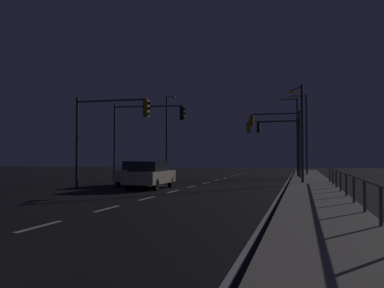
{
  "coord_description": "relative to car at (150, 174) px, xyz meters",
  "views": [
    {
      "loc": [
        6.57,
        -4.92,
        1.77
      ],
      "look_at": [
        0.55,
        18.9,
        2.56
      ],
      "focal_mm": 40.66,
      "sensor_mm": 36.0,
      "label": 1
    }
  ],
  "objects": [
    {
      "name": "traffic_light_far_left",
      "position": [
        6.52,
        13.54,
        3.28
      ],
      "size": [
        4.26,
        0.34,
        5.6
      ],
      "color": "#38383D",
      "rests_on": "sidewalk_right"
    },
    {
      "name": "traffic_light_mid_left",
      "position": [
        6.09,
        16.13,
        3.02
      ],
      "size": [
        4.72,
        0.51,
        5.19
      ],
      "color": "#2D3033",
      "rests_on": "sidewalk_right"
    },
    {
      "name": "lane_edge_line",
      "position": [
        7.43,
        3.78,
        -0.82
      ],
      "size": [
        0.14,
        53.0,
        0.01
      ],
      "color": "silver",
      "rests_on": "ground"
    },
    {
      "name": "traffic_light_mid_right",
      "position": [
        -2.3,
        -0.66,
        2.97
      ],
      "size": [
        4.66,
        0.35,
        5.32
      ],
      "color": "#38383D",
      "rests_on": "ground"
    },
    {
      "name": "street_lamp_median",
      "position": [
        8.38,
        6.4,
        3.29
      ],
      "size": [
        1.06,
        1.58,
        6.54
      ],
      "color": "#38383D",
      "rests_on": "sidewalk_right"
    },
    {
      "name": "street_lamp_mid_block",
      "position": [
        8.72,
        20.62,
        4.02
      ],
      "size": [
        1.8,
        0.81,
        7.91
      ],
      "color": "#38383D",
      "rests_on": "sidewalk_right"
    },
    {
      "name": "car",
      "position": [
        0.0,
        0.0,
        0.0
      ],
      "size": [
        1.83,
        4.4,
        1.57
      ],
      "color": "beige",
      "rests_on": "ground"
    },
    {
      "name": "barrier_fence",
      "position": [
        10.3,
        -6.85,
        0.05
      ],
      "size": [
        0.09,
        27.84,
        0.98
      ],
      "color": "#59595E",
      "rests_on": "sidewalk_right"
    },
    {
      "name": "sidewalk_right",
      "position": [
        9.07,
        -1.22,
        -0.75
      ],
      "size": [
        2.77,
        77.0,
        0.14
      ],
      "primitive_type": "cube",
      "color": "#9E937F",
      "rests_on": "ground"
    },
    {
      "name": "street_lamp_corner",
      "position": [
        7.72,
        25.22,
        4.21
      ],
      "size": [
        2.13,
        1.08,
        8.21
      ],
      "color": "#2D3033",
      "rests_on": "sidewalk_right"
    },
    {
      "name": "traffic_light_overhead_east",
      "position": [
        -2.16,
        4.96,
        3.21
      ],
      "size": [
        5.14,
        0.76,
        5.63
      ],
      "color": "#4C4C51",
      "rests_on": "ground"
    },
    {
      "name": "ground_plane",
      "position": [
        1.9,
        -1.22,
        -0.82
      ],
      "size": [
        112.0,
        112.0,
        0.0
      ],
      "primitive_type": "plane",
      "color": "black",
      "rests_on": "ground"
    },
    {
      "name": "lane_markings_center",
      "position": [
        1.9,
        2.28,
        -0.82
      ],
      "size": [
        0.14,
        50.0,
        0.01
      ],
      "color": "silver",
      "rests_on": "ground"
    },
    {
      "name": "car_oncoming",
      "position": [
        -1.69,
        2.83,
        0.0
      ],
      "size": [
        1.85,
        4.41,
        1.57
      ],
      "color": "beige",
      "rests_on": "ground"
    },
    {
      "name": "traffic_light_far_right",
      "position": [
        6.48,
        17.15,
        3.02
      ],
      "size": [
        3.9,
        0.7,
        5.24
      ],
      "color": "#4C4C51",
      "rests_on": "sidewalk_right"
    },
    {
      "name": "street_lamp_across_street",
      "position": [
        -4.05,
        16.27,
        3.82
      ],
      "size": [
        1.31,
        1.61,
        7.78
      ],
      "color": "#2D3033",
      "rests_on": "ground"
    }
  ]
}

